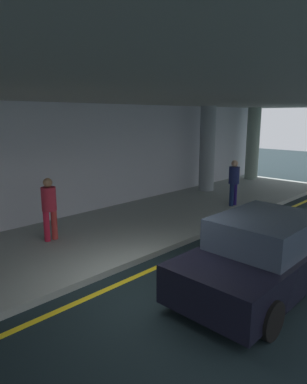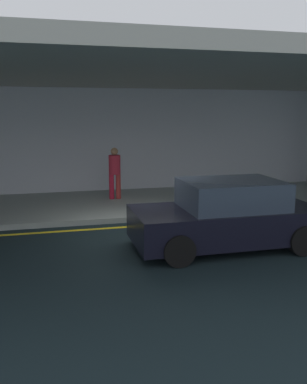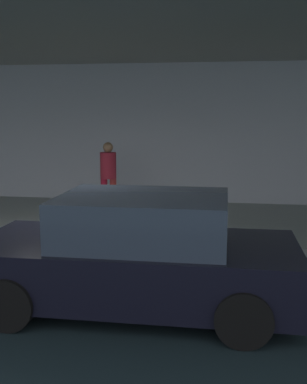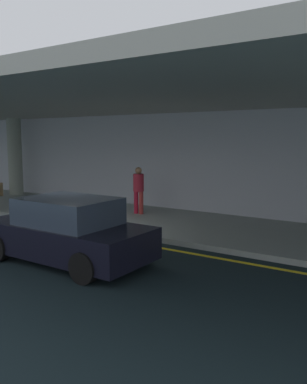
# 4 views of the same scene
# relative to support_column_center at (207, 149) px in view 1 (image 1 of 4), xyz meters

# --- Properties ---
(ground_plane) EXTENTS (60.00, 60.00, 0.00)m
(ground_plane) POSITION_rel_support_column_center_xyz_m (-8.00, -4.38, -1.97)
(ground_plane) COLOR black
(sidewalk) EXTENTS (26.00, 4.20, 0.15)m
(sidewalk) POSITION_rel_support_column_center_xyz_m (-8.00, -1.28, -1.90)
(sidewalk) COLOR gray
(sidewalk) RESTS_ON ground
(lane_stripe_yellow) EXTENTS (26.00, 0.14, 0.01)m
(lane_stripe_yellow) POSITION_rel_support_column_center_xyz_m (-8.00, -3.80, -1.97)
(lane_stripe_yellow) COLOR yellow
(lane_stripe_yellow) RESTS_ON ground
(support_column_center) EXTENTS (0.66, 0.66, 3.65)m
(support_column_center) POSITION_rel_support_column_center_xyz_m (0.00, 0.00, 0.00)
(support_column_center) COLOR gray
(support_column_center) RESTS_ON sidewalk
(support_column_right_mid) EXTENTS (0.66, 0.66, 3.65)m
(support_column_right_mid) POSITION_rel_support_column_center_xyz_m (4.00, 0.00, 0.00)
(support_column_right_mid) COLOR gray
(support_column_right_mid) RESTS_ON sidewalk
(ceiling_overhang) EXTENTS (28.00, 13.20, 0.30)m
(ceiling_overhang) POSITION_rel_support_column_center_xyz_m (-8.00, -1.78, 1.97)
(ceiling_overhang) COLOR #98998F
(ceiling_overhang) RESTS_ON support_column_far_left
(terminal_back_wall) EXTENTS (26.00, 0.30, 3.80)m
(terminal_back_wall) POSITION_rel_support_column_center_xyz_m (-8.00, 0.97, -0.07)
(terminal_back_wall) COLOR #AFB4BE
(terminal_back_wall) RESTS_ON ground
(car_black) EXTENTS (4.10, 1.92, 1.50)m
(car_black) POSITION_rel_support_column_center_xyz_m (-6.43, -5.98, -1.26)
(car_black) COLOR black
(car_black) RESTS_ON ground
(traveler_with_luggage) EXTENTS (0.38, 0.38, 1.68)m
(traveler_with_luggage) POSITION_rel_support_column_center_xyz_m (-1.54, -2.32, -0.86)
(traveler_with_luggage) COLOR #0F1C45
(traveler_with_luggage) RESTS_ON sidewalk
(person_waiting_for_ride) EXTENTS (0.38, 0.38, 1.68)m
(person_waiting_for_ride) POSITION_rel_support_column_center_xyz_m (-8.11, -0.82, -0.86)
(person_waiting_for_ride) COLOR #A8162C
(person_waiting_for_ride) RESTS_ON sidewalk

